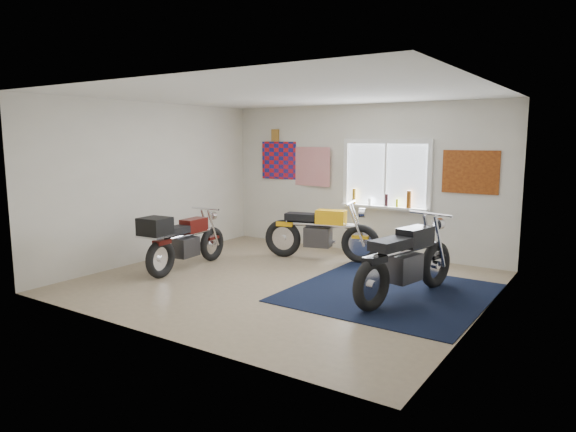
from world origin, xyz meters
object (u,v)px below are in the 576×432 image
Objects in this scene: black_chrome_bike at (406,263)px; maroon_tourer at (181,240)px; navy_rug at (389,293)px; yellow_triumph at (320,234)px.

maroon_tourer is at bearing 112.64° from black_chrome_bike.
navy_rug is 1.23× the size of black_chrome_bike.
yellow_triumph is at bearing 146.47° from navy_rug.
black_chrome_bike is at bearing -84.79° from maroon_tourer.
black_chrome_bike is 3.54m from maroon_tourer.
black_chrome_bike reaches higher than yellow_triumph.
maroon_tourer is at bearing -167.92° from navy_rug.
black_chrome_bike is at bearing -21.40° from navy_rug.
yellow_triumph is 1.10× the size of maroon_tourer.
navy_rug is 3.34m from maroon_tourer.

